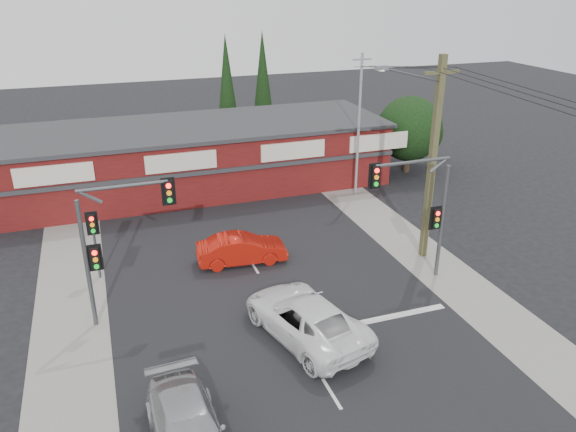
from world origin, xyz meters
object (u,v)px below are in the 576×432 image
object	(u,v)px
silver_suv	(188,431)
shop_building	(188,157)
red_sedan	(242,249)
utility_pole	(431,154)
white_suv	(306,317)

from	to	relation	value
silver_suv	shop_building	world-z (taller)	shop_building
red_sedan	shop_building	bearing A→B (deg)	7.40
silver_suv	red_sedan	world-z (taller)	silver_suv
red_sedan	utility_pole	world-z (taller)	utility_pole
white_suv	silver_suv	world-z (taller)	white_suv
utility_pole	silver_suv	bearing A→B (deg)	-146.58
utility_pole	red_sedan	bearing A→B (deg)	165.17
red_sedan	silver_suv	bearing A→B (deg)	162.14
white_suv	silver_suv	bearing A→B (deg)	24.09
shop_building	utility_pole	distance (m)	17.15
red_sedan	utility_pole	size ratio (longest dim) A/B	0.44
shop_building	utility_pole	world-z (taller)	utility_pole
utility_pole	shop_building	bearing A→B (deg)	123.76
shop_building	red_sedan	bearing A→B (deg)	-87.19
silver_suv	red_sedan	xyz separation A→B (m)	(4.61, 11.17, -0.00)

